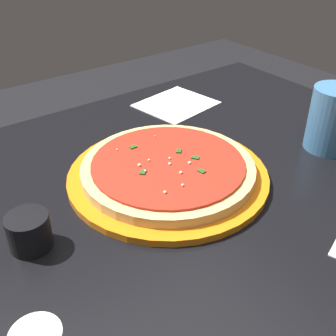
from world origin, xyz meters
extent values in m
cube|color=black|center=(-0.41, -0.30, 0.36)|extent=(0.06, 0.06, 0.72)
cube|color=black|center=(0.00, 0.00, 0.73)|extent=(0.96, 0.74, 0.03)
cylinder|color=orange|center=(0.02, -0.02, 0.75)|extent=(0.32, 0.32, 0.01)
cylinder|color=#DBB26B|center=(0.02, -0.02, 0.76)|extent=(0.28, 0.28, 0.02)
cylinder|color=red|center=(0.02, -0.02, 0.77)|extent=(0.24, 0.24, 0.00)
sphere|color=#EFEACC|center=(0.07, -0.04, 0.78)|extent=(0.01, 0.01, 0.01)
sphere|color=#EFEACC|center=(0.05, 0.04, 0.78)|extent=(0.00, 0.00, 0.00)
sphere|color=#EFEACC|center=(0.03, 0.01, 0.78)|extent=(0.01, 0.01, 0.01)
sphere|color=#EFEACC|center=(0.07, -0.02, 0.78)|extent=(0.00, 0.00, 0.00)
sphere|color=#EFEACC|center=(0.08, 0.04, 0.78)|extent=(0.01, 0.01, 0.01)
sphere|color=#EFEACC|center=(0.03, -0.02, 0.78)|extent=(0.00, 0.00, 0.00)
sphere|color=#EFEACC|center=(0.02, -0.03, 0.78)|extent=(0.00, 0.00, 0.00)
sphere|color=#EFEACC|center=(0.00, 0.00, 0.78)|extent=(0.01, 0.01, 0.01)
sphere|color=#EFEACC|center=(-0.01, -0.11, 0.78)|extent=(0.00, 0.00, 0.00)
sphere|color=#EFEACC|center=(0.05, -0.05, 0.78)|extent=(0.00, 0.00, 0.00)
sphere|color=#EFEACC|center=(0.07, -0.10, 0.78)|extent=(0.00, 0.00, 0.00)
cube|color=#23561E|center=(-0.01, -0.04, 0.78)|extent=(0.01, 0.01, 0.00)
cube|color=#23561E|center=(-0.02, -0.01, 0.78)|extent=(0.01, 0.01, 0.00)
cube|color=#23561E|center=(0.07, -0.02, 0.78)|extent=(0.01, 0.01, 0.00)
cube|color=#23561E|center=(0.00, 0.03, 0.78)|extent=(0.01, 0.01, 0.00)
cube|color=#23561E|center=(0.04, -0.10, 0.78)|extent=(0.01, 0.01, 0.00)
cylinder|color=teal|center=(-0.27, 0.07, 0.80)|extent=(0.08, 0.08, 0.11)
cylinder|color=black|center=(0.26, -0.01, 0.77)|extent=(0.06, 0.06, 0.05)
cube|color=white|center=(-0.16, -0.25, 0.75)|extent=(0.17, 0.16, 0.00)
camera|label=1|loc=(0.36, 0.43, 1.13)|focal=44.69mm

